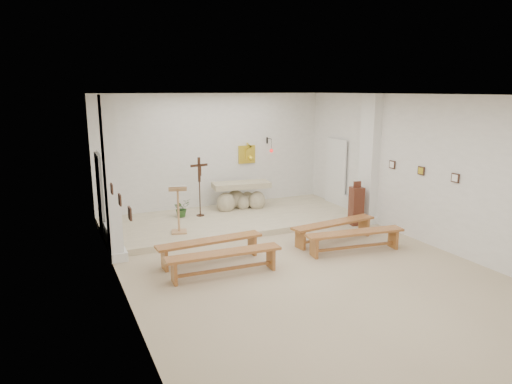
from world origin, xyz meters
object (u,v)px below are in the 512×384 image
bench_left_second (224,258)px  bench_right_second (355,237)px  lectern (178,209)px  crucifix_stand (199,182)px  donation_pedestal (356,206)px  bench_right_front (334,227)px  altar (241,197)px  bench_left_front (210,245)px

bench_left_second → bench_right_second: size_ratio=0.99×
lectern → crucifix_stand: (0.96, 1.26, 0.35)m
lectern → donation_pedestal: (4.69, -0.84, -0.22)m
lectern → donation_pedestal: bearing=4.0°
bench_right_front → bench_right_second: size_ratio=1.00×
bench_right_front → bench_left_second: 3.25m
crucifix_stand → donation_pedestal: 4.33m
donation_pedestal → altar: bearing=144.3°
bench_left_front → bench_left_second: bearing=-92.5°
crucifix_stand → bench_left_second: bearing=-107.9°
lectern → bench_right_front: bearing=-14.1°
altar → bench_left_front: altar is taller
altar → bench_right_second: bearing=-68.9°
altar → bench_left_second: (-2.12, -4.17, -0.11)m
bench_left_front → bench_right_second: same height
bench_right_front → lectern: bearing=145.3°
bench_right_front → bench_left_front: bearing=173.5°
donation_pedestal → bench_right_front: size_ratio=0.51×
altar → donation_pedestal: bearing=-37.7°
crucifix_stand → donation_pedestal: size_ratio=1.37×
lectern → crucifix_stand: bearing=66.9°
donation_pedestal → lectern: bearing=179.2°
altar → donation_pedestal: 3.38m
lectern → bench_right_front: size_ratio=0.52×
lectern → altar: bearing=48.1°
crucifix_stand → bench_right_second: bearing=-65.2°
altar → bench_right_second: 4.30m
lectern → crucifix_stand: crucifix_stand is taller
crucifix_stand → bench_right_front: 3.93m
bench_left_front → bench_right_front: (3.14, 0.00, 0.00)m
crucifix_stand → bench_right_front: bearing=-58.8°
bench_right_front → altar: bearing=100.5°
crucifix_stand → bench_left_front: size_ratio=0.71×
lectern → bench_right_front: (3.33, -1.78, -0.38)m
bench_right_front → donation_pedestal: bearing=28.1°
bench_left_second → lectern: bearing=96.8°
altar → bench_left_front: size_ratio=0.75×
altar → lectern: size_ratio=1.43×
lectern → bench_right_front: 3.80m
bench_left_front → bench_right_second: 3.25m
lectern → bench_left_second: 2.65m
lectern → bench_left_front: 1.83m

